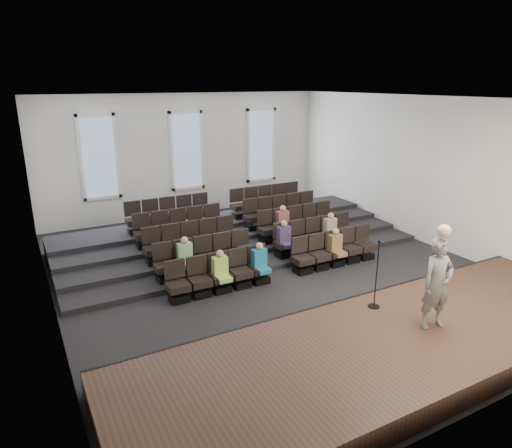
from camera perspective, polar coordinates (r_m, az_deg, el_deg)
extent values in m
plane|color=black|center=(13.82, 1.92, -5.79)|extent=(14.00, 14.00, 0.00)
cube|color=white|center=(12.70, 2.16, 15.45)|extent=(12.00, 14.00, 0.02)
cube|color=white|center=(19.31, -8.68, 8.47)|extent=(12.00, 0.04, 5.00)
cube|color=white|center=(8.10, 28.18, -6.13)|extent=(12.00, 0.04, 5.00)
cube|color=white|center=(11.34, -25.23, 0.65)|extent=(0.04, 14.00, 5.00)
cube|color=white|center=(16.85, 20.10, 6.31)|extent=(0.04, 14.00, 5.00)
cube|color=#3D261A|center=(10.14, 17.11, -14.30)|extent=(11.80, 3.60, 0.50)
cube|color=black|center=(11.25, 10.67, -10.43)|extent=(11.80, 0.06, 0.52)
cube|color=black|center=(15.70, -2.36, -2.59)|extent=(11.80, 4.80, 0.15)
cube|color=black|center=(16.12, -3.19, -1.77)|extent=(11.80, 3.75, 0.30)
cube|color=black|center=(16.55, -3.97, -1.00)|extent=(11.80, 2.70, 0.45)
cube|color=black|center=(16.98, -4.72, -0.26)|extent=(11.80, 1.65, 0.60)
cube|color=black|center=(12.11, -9.63, -9.05)|extent=(0.47, 0.43, 0.20)
cube|color=black|center=(11.97, -9.71, -7.72)|extent=(0.55, 0.50, 0.19)
cube|color=black|center=(11.99, -10.14, -5.57)|extent=(0.55, 0.08, 0.50)
cube|color=black|center=(12.29, -6.96, -8.52)|extent=(0.47, 0.43, 0.20)
cube|color=black|center=(12.15, -7.02, -7.20)|extent=(0.55, 0.50, 0.19)
cube|color=black|center=(12.17, -7.45, -5.08)|extent=(0.55, 0.08, 0.50)
cube|color=black|center=(12.49, -4.38, -7.98)|extent=(0.47, 0.43, 0.20)
cube|color=black|center=(12.36, -4.42, -6.68)|extent=(0.55, 0.50, 0.19)
cube|color=black|center=(12.38, -4.86, -4.59)|extent=(0.55, 0.08, 0.50)
cube|color=black|center=(12.72, -1.90, -7.44)|extent=(0.47, 0.43, 0.20)
cube|color=black|center=(12.59, -1.91, -6.16)|extent=(0.55, 0.50, 0.19)
cube|color=black|center=(12.61, -2.36, -4.12)|extent=(0.55, 0.08, 0.50)
cube|color=black|center=(12.97, 0.49, -6.91)|extent=(0.47, 0.43, 0.20)
cube|color=black|center=(12.85, 0.49, -5.65)|extent=(0.55, 0.50, 0.19)
cube|color=black|center=(12.86, 0.04, -3.65)|extent=(0.55, 0.08, 0.50)
cube|color=black|center=(13.68, 5.84, -5.68)|extent=(0.47, 0.43, 0.20)
cube|color=black|center=(13.56, 5.88, -4.48)|extent=(0.55, 0.50, 0.19)
cube|color=black|center=(13.57, 5.44, -2.58)|extent=(0.55, 0.08, 0.50)
cube|color=black|center=(14.00, 7.88, -5.20)|extent=(0.47, 0.43, 0.20)
cube|color=black|center=(13.88, 7.94, -4.02)|extent=(0.55, 0.50, 0.19)
cube|color=black|center=(13.90, 7.50, -2.17)|extent=(0.55, 0.08, 0.50)
cube|color=black|center=(14.34, 9.83, -4.73)|extent=(0.47, 0.43, 0.20)
cube|color=black|center=(14.23, 9.89, -3.57)|extent=(0.55, 0.50, 0.19)
cube|color=black|center=(14.24, 9.46, -1.77)|extent=(0.55, 0.08, 0.50)
cube|color=black|center=(14.70, 11.68, -4.28)|extent=(0.47, 0.43, 0.20)
cube|color=black|center=(14.59, 11.75, -3.14)|extent=(0.55, 0.50, 0.19)
cube|color=black|center=(14.60, 11.33, -1.39)|extent=(0.55, 0.08, 0.50)
cube|color=black|center=(15.07, 13.44, -3.84)|extent=(0.47, 0.43, 0.20)
cube|color=black|center=(14.97, 13.52, -2.74)|extent=(0.55, 0.50, 0.19)
cube|color=black|center=(14.98, 13.10, -1.02)|extent=(0.55, 0.08, 0.50)
cube|color=black|center=(12.95, -11.20, -6.58)|extent=(0.47, 0.43, 0.20)
cube|color=black|center=(12.83, -11.29, -5.32)|extent=(0.55, 0.50, 0.19)
cube|color=black|center=(12.87, -11.68, -3.31)|extent=(0.55, 0.08, 0.50)
cube|color=black|center=(13.12, -8.70, -6.12)|extent=(0.47, 0.43, 0.20)
cube|color=black|center=(13.00, -8.76, -4.87)|extent=(0.55, 0.50, 0.19)
cube|color=black|center=(13.04, -9.16, -2.89)|extent=(0.55, 0.08, 0.50)
cube|color=black|center=(13.31, -6.26, -5.66)|extent=(0.47, 0.43, 0.20)
cube|color=black|center=(13.19, -6.31, -4.42)|extent=(0.55, 0.50, 0.19)
cube|color=black|center=(13.23, -6.71, -2.47)|extent=(0.55, 0.08, 0.50)
cube|color=black|center=(13.53, -3.91, -5.20)|extent=(0.47, 0.43, 0.20)
cube|color=black|center=(13.41, -3.93, -3.98)|extent=(0.55, 0.50, 0.19)
cube|color=black|center=(13.45, -4.34, -2.07)|extent=(0.55, 0.08, 0.50)
cube|color=black|center=(13.77, -1.63, -4.75)|extent=(0.47, 0.43, 0.20)
cube|color=black|center=(13.65, -1.64, -3.55)|extent=(0.55, 0.50, 0.19)
cube|color=black|center=(13.69, -2.05, -1.67)|extent=(0.55, 0.08, 0.50)
cube|color=black|center=(14.43, 3.52, -3.71)|extent=(0.47, 0.43, 0.20)
cube|color=black|center=(14.32, 3.54, -2.55)|extent=(0.55, 0.50, 0.19)
cube|color=black|center=(14.36, 3.13, -0.76)|extent=(0.55, 0.08, 0.50)
cube|color=black|center=(14.74, 5.51, -3.30)|extent=(0.47, 0.43, 0.20)
cube|color=black|center=(14.63, 5.54, -2.16)|extent=(0.55, 0.50, 0.19)
cube|color=black|center=(14.66, 5.13, -0.41)|extent=(0.55, 0.08, 0.50)
cube|color=black|center=(15.06, 7.41, -2.90)|extent=(0.47, 0.43, 0.20)
cube|color=black|center=(14.96, 7.45, -1.78)|extent=(0.55, 0.50, 0.19)
cube|color=black|center=(14.99, 7.05, -0.07)|extent=(0.55, 0.08, 0.50)
cube|color=black|center=(15.40, 9.22, -2.51)|extent=(0.47, 0.43, 0.20)
cube|color=black|center=(15.30, 9.28, -1.42)|extent=(0.55, 0.50, 0.19)
cube|color=black|center=(15.33, 8.88, 0.25)|extent=(0.55, 0.08, 0.50)
cube|color=black|center=(15.76, 10.96, -2.14)|extent=(0.47, 0.43, 0.20)
cube|color=black|center=(15.66, 11.02, -1.08)|extent=(0.55, 0.50, 0.19)
cube|color=black|center=(15.69, 10.63, 0.56)|extent=(0.55, 0.08, 0.50)
cube|color=black|center=(13.83, -12.57, -4.41)|extent=(0.47, 0.42, 0.20)
cube|color=black|center=(13.72, -12.65, -3.21)|extent=(0.55, 0.50, 0.19)
cube|color=black|center=(13.78, -13.01, -1.34)|extent=(0.55, 0.08, 0.50)
cube|color=black|center=(13.99, -10.21, -4.01)|extent=(0.47, 0.42, 0.20)
cube|color=black|center=(13.88, -10.28, -2.82)|extent=(0.55, 0.50, 0.19)
cube|color=black|center=(13.93, -10.64, -0.97)|extent=(0.55, 0.08, 0.50)
cube|color=black|center=(14.17, -7.91, -3.61)|extent=(0.47, 0.42, 0.20)
cube|color=black|center=(14.06, -7.96, -2.43)|extent=(0.55, 0.50, 0.19)
cube|color=black|center=(14.11, -8.33, -0.61)|extent=(0.55, 0.08, 0.50)
cube|color=black|center=(14.37, -5.67, -3.22)|extent=(0.47, 0.42, 0.20)
cube|color=black|center=(14.26, -5.71, -2.05)|extent=(0.55, 0.50, 0.19)
cube|color=black|center=(14.32, -6.09, -0.26)|extent=(0.55, 0.08, 0.50)
cube|color=black|center=(14.59, -3.50, -2.83)|extent=(0.47, 0.42, 0.20)
cube|color=black|center=(14.49, -3.53, -1.68)|extent=(0.55, 0.50, 0.19)
cube|color=black|center=(14.54, -3.91, 0.09)|extent=(0.55, 0.08, 0.50)
cube|color=black|center=(15.22, 1.45, -1.93)|extent=(0.47, 0.42, 0.20)
cube|color=black|center=(15.12, 1.46, -0.82)|extent=(0.55, 0.50, 0.19)
cube|color=black|center=(15.17, 1.07, 0.87)|extent=(0.55, 0.08, 0.50)
cube|color=black|center=(15.51, 3.37, -1.58)|extent=(0.47, 0.42, 0.20)
cube|color=black|center=(15.42, 3.39, -0.49)|extent=(0.55, 0.50, 0.19)
cube|color=black|center=(15.47, 3.01, 1.17)|extent=(0.55, 0.08, 0.50)
cube|color=black|center=(15.82, 5.22, -1.23)|extent=(0.47, 0.42, 0.20)
cube|color=black|center=(15.73, 5.25, -0.16)|extent=(0.55, 0.50, 0.19)
cube|color=black|center=(15.78, 4.87, 1.46)|extent=(0.55, 0.08, 0.50)
cube|color=black|center=(16.15, 7.00, -0.90)|extent=(0.47, 0.42, 0.20)
cube|color=black|center=(16.05, 7.04, 0.15)|extent=(0.55, 0.50, 0.19)
cube|color=black|center=(16.10, 6.66, 1.73)|extent=(0.55, 0.08, 0.50)
cube|color=black|center=(16.49, 8.70, -0.59)|extent=(0.47, 0.42, 0.20)
cube|color=black|center=(16.40, 8.75, 0.44)|extent=(0.55, 0.50, 0.19)
cube|color=black|center=(16.44, 8.38, 2.00)|extent=(0.55, 0.08, 0.50)
cube|color=black|center=(14.73, -13.76, -2.50)|extent=(0.47, 0.42, 0.20)
cube|color=black|center=(14.63, -13.85, -1.36)|extent=(0.55, 0.50, 0.19)
cube|color=black|center=(14.70, -14.18, 0.38)|extent=(0.55, 0.08, 0.50)
cube|color=black|center=(14.88, -11.54, -2.15)|extent=(0.47, 0.42, 0.20)
cube|color=black|center=(14.78, -11.61, -1.02)|extent=(0.55, 0.50, 0.19)
cube|color=black|center=(14.85, -11.95, 0.71)|extent=(0.55, 0.08, 0.50)
cube|color=black|center=(15.05, -9.36, -1.80)|extent=(0.47, 0.42, 0.20)
cube|color=black|center=(14.95, -9.42, -0.67)|extent=(0.55, 0.50, 0.19)
cube|color=black|center=(15.02, -9.76, 1.03)|extent=(0.55, 0.08, 0.50)
cube|color=black|center=(15.24, -7.23, -1.45)|extent=(0.47, 0.42, 0.20)
cube|color=black|center=(15.14, -7.28, -0.34)|extent=(0.55, 0.50, 0.19)
cube|color=black|center=(15.21, -7.63, 1.34)|extent=(0.55, 0.08, 0.50)
cube|color=black|center=(15.45, -5.17, -1.11)|extent=(0.47, 0.42, 0.20)
cube|color=black|center=(15.35, -5.20, -0.02)|extent=(0.55, 0.50, 0.19)
cube|color=black|center=(15.42, -5.55, 1.64)|extent=(0.55, 0.08, 0.50)
cube|color=black|center=(16.04, -0.41, -0.33)|extent=(0.47, 0.42, 0.20)
cube|color=black|center=(15.95, -0.42, 0.73)|extent=(0.55, 0.50, 0.19)
cube|color=black|center=(16.02, -0.77, 2.33)|extent=(0.55, 0.08, 0.50)
cube|color=black|center=(16.32, 1.44, -0.02)|extent=(0.47, 0.42, 0.20)
cube|color=black|center=(16.23, 1.45, 1.02)|extent=(0.55, 0.50, 0.19)
cube|color=black|center=(16.30, 1.10, 2.59)|extent=(0.55, 0.08, 0.50)
cube|color=black|center=(16.62, 3.24, 0.27)|extent=(0.47, 0.42, 0.20)
cube|color=black|center=(16.53, 3.26, 1.30)|extent=(0.55, 0.50, 0.19)
cube|color=black|center=(16.59, 2.90, 2.84)|extent=(0.55, 0.08, 0.50)
cube|color=black|center=(16.93, 4.97, 0.56)|extent=(0.47, 0.42, 0.20)
cube|color=black|center=(16.84, 5.00, 1.57)|extent=(0.55, 0.50, 0.19)
cube|color=black|center=(16.90, 4.64, 3.08)|extent=(0.55, 0.08, 0.50)
cube|color=black|center=(17.25, 6.64, 0.84)|extent=(0.47, 0.42, 0.20)
cube|color=black|center=(17.17, 6.67, 1.83)|extent=(0.55, 0.50, 0.19)
cube|color=black|center=(17.23, 6.32, 3.31)|extent=(0.55, 0.08, 0.50)
cube|color=black|center=(15.65, -14.81, -0.82)|extent=(0.47, 0.42, 0.20)
cube|color=black|center=(15.56, -14.90, 0.27)|extent=(0.55, 0.50, 0.19)
cube|color=black|center=(15.65, -15.21, 1.90)|extent=(0.55, 0.08, 0.50)
cube|color=black|center=(15.79, -12.71, -0.50)|extent=(0.47, 0.42, 0.20)
cube|color=black|center=(15.70, -12.78, 0.58)|extent=(0.55, 0.50, 0.19)
cube|color=black|center=(15.78, -13.10, 2.20)|extent=(0.55, 0.08, 0.50)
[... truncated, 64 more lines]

